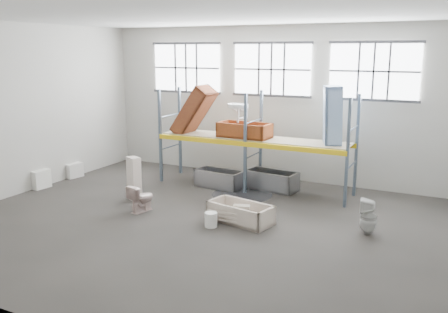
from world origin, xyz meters
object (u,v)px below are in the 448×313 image
Objects in this scene: steel_tub_right at (272,180)px; carton_near at (37,178)px; toilet_white at (368,216)px; bathtub_beige at (240,213)px; cistern_tall at (134,179)px; bucket at (211,220)px; steel_tub_left at (219,179)px; rust_tub_flat at (244,130)px; toilet_beige at (141,198)px; blue_tub_upright at (332,116)px.

steel_tub_right is 2.36× the size of carton_near.
steel_tub_right is (-3.35, 2.46, -0.14)m from toilet_white.
toilet_white is 4.16m from steel_tub_right.
steel_tub_right is (-0.35, 3.05, 0.05)m from bathtub_beige.
cistern_tall is at bearing 5.17° from carton_near.
bucket is (-3.50, -1.23, -0.25)m from toilet_white.
cistern_tall is at bearing 162.54° from bucket.
carton_near reaches higher than bathtub_beige.
cistern_tall is 2.78m from steel_tub_left.
rust_tub_flat is at bearing -126.29° from toilet_white.
toilet_beige reaches higher than steel_tub_right.
steel_tub_right is (2.35, 3.49, -0.08)m from toilet_beige.
carton_near is (-7.00, -0.01, 0.05)m from bathtub_beige.
carton_near is (-8.44, -3.08, -2.11)m from blue_tub_upright.
bucket is at bearing 7.16° from cistern_tall.
toilet_beige is at bearing -123.90° from steel_tub_right.
rust_tub_flat is (0.71, 0.30, 1.55)m from steel_tub_left.
bucket is at bearing -117.62° from blue_tub_upright.
rust_tub_flat reaches higher than steel_tub_left.
rust_tub_flat is at bearing 72.80° from cistern_tall.
toilet_beige is 0.59× the size of cistern_tall.
cistern_tall is 6.49m from toilet_white.
carton_near reaches higher than steel_tub_left.
bathtub_beige is 0.97× the size of blue_tub_upright.
steel_tub_right is 0.98× the size of rust_tub_flat.
toilet_beige is 1.11m from cistern_tall.
blue_tub_upright reaches higher than bucket.
steel_tub_left is 0.92× the size of rust_tub_flat.
rust_tub_flat is at bearing -175.61° from blue_tub_upright.
cistern_tall is 5.91m from blue_tub_upright.
blue_tub_upright is at bearing 0.33° from steel_tub_right.
cistern_tall is 0.80× the size of steel_tub_right.
blue_tub_upright is (1.44, 3.06, 2.16)m from bathtub_beige.
cistern_tall is at bearing -124.88° from steel_tub_left.
toilet_white is 10.03m from carton_near.
toilet_white is 1.29× the size of carton_near.
blue_tub_upright reaches higher than toilet_white.
steel_tub_right is 0.94× the size of blue_tub_upright.
carton_near is at bearing -159.97° from blue_tub_upright.
steel_tub_left is 4.12× the size of bucket.
bathtub_beige is at bearing -86.72° from toilet_white.
bathtub_beige reaches higher than bucket.
blue_tub_upright is (4.92, 2.76, 1.77)m from cistern_tall.
cistern_tall is 0.78× the size of rust_tub_flat.
rust_tub_flat is 3.92m from bucket.
toilet_beige is 0.50× the size of steel_tub_left.
bathtub_beige is at bearing -53.35° from steel_tub_left.
bucket is (1.41, -3.20, -0.09)m from steel_tub_left.
steel_tub_left is (1.57, 2.26, -0.35)m from cistern_tall.
carton_near reaches higher than bucket.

